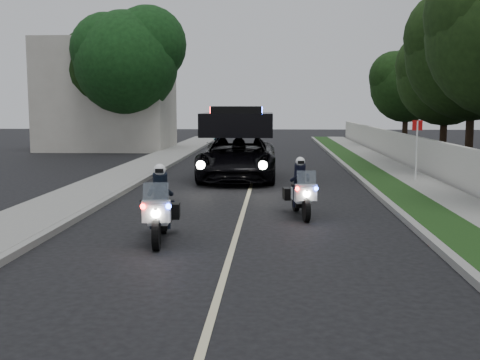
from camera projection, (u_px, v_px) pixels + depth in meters
The scene contains 20 objects.
ground at pixel (234, 244), 12.30m from camera, with size 120.00×120.00×0.00m, color black.
curb_right at pixel (362, 181), 21.96m from camera, with size 0.20×60.00×0.15m, color gray.
grass_verge at pixel (381, 181), 21.92m from camera, with size 1.20×60.00×0.16m, color #193814.
sidewalk_right at pixel (417, 181), 21.84m from camera, with size 1.40×60.00×0.16m, color gray.
property_wall at pixel (445, 163), 21.70m from camera, with size 0.22×60.00×1.50m, color beige.
curb_left at pixel (144, 179), 22.44m from camera, with size 0.20×60.00×0.15m, color gray.
sidewalk_left at pixel (116, 179), 22.50m from camera, with size 2.00×60.00×0.16m, color gray.
building_far at pixel (107, 96), 38.20m from camera, with size 8.00×6.00×7.00m, color #A8A396.
lane_marking at pixel (252, 182), 22.21m from camera, with size 0.12×50.00×0.01m, color #BFB78C.
police_moto_left at pixel (160, 241), 12.54m from camera, with size 0.68×1.93×1.64m, color silver, non-canonical shape.
police_moto_right at pixel (300, 216), 15.36m from camera, with size 0.63×1.81×1.54m, color silver, non-canonical shape.
police_suv at pixel (238, 179), 23.12m from camera, with size 2.89×6.24×3.03m, color black.
bicycle at pixel (219, 153), 36.14m from camera, with size 0.59×1.68×0.88m, color black.
cyclist at pixel (219, 153), 36.14m from camera, with size 0.63×0.42×1.74m, color black.
sign_post at pixel (415, 184), 21.68m from camera, with size 0.38×0.38×2.41m, color #B10C0E, non-canonical shape.
tree_right_c at pixel (468, 168), 27.20m from camera, with size 6.02×6.02×10.03m, color #1A3410, non-canonical shape.
tree_right_d at pixel (442, 160), 31.21m from camera, with size 5.03×5.03×8.38m, color #1E3B13, non-canonical shape.
tree_right_e at pixel (404, 148), 39.87m from camera, with size 4.84×4.84×8.06m, color #163310, non-canonical shape.
tree_left_near at pixel (129, 152), 36.31m from camera, with size 6.30×6.30×10.50m, color #143D15, non-canonical shape.
tree_left_far at pixel (110, 150), 37.93m from camera, with size 5.76×5.76×9.61m, color black, non-canonical shape.
Camera 1 is at (0.84, -12.01, 2.85)m, focal length 44.25 mm.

